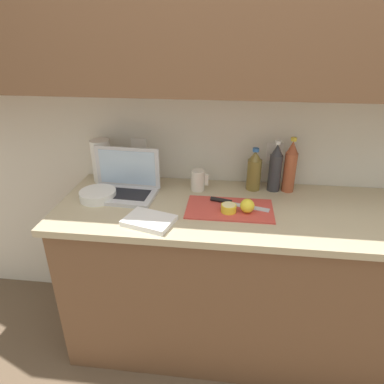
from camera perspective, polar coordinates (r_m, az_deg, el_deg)
ground_plane at (r=2.30m, az=9.25°, el=-22.85°), size 12.00×12.00×0.00m
wall_back at (r=1.79m, az=12.72°, el=20.31°), size 5.20×0.38×2.60m
counter_unit at (r=1.98m, az=10.83°, el=-13.91°), size 2.05×0.66×0.90m
laptop at (r=1.87m, az=-11.20°, el=1.35°), size 0.37×0.25×0.24m
cutting_board at (r=1.70m, az=6.26°, el=-2.81°), size 0.43×0.24×0.01m
knife at (r=1.74m, az=6.19°, el=-1.69°), size 0.30×0.11×0.02m
lemon_half_cut at (r=1.66m, az=6.12°, el=-2.68°), size 0.07×0.07×0.04m
lemon_whole_beside at (r=1.66m, az=9.20°, el=-2.28°), size 0.07×0.07×0.07m
bottle_green_soda at (r=1.91m, az=16.04°, el=4.01°), size 0.07×0.07×0.30m
bottle_oil_tall at (r=1.90m, az=13.72°, el=3.89°), size 0.07×0.07×0.28m
bottle_water_clear at (r=1.90m, az=10.32°, el=3.48°), size 0.08×0.08×0.24m
measuring_cup at (r=1.88m, az=1.00°, el=1.98°), size 0.10×0.08×0.11m
bowl_white at (r=1.86m, az=-15.41°, el=-0.46°), size 0.19×0.19×0.05m
paper_towel_roll at (r=2.04m, az=-14.82°, el=5.05°), size 0.11×0.11×0.25m
dish_towel at (r=1.59m, az=-7.15°, el=-4.74°), size 0.26×0.22×0.02m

